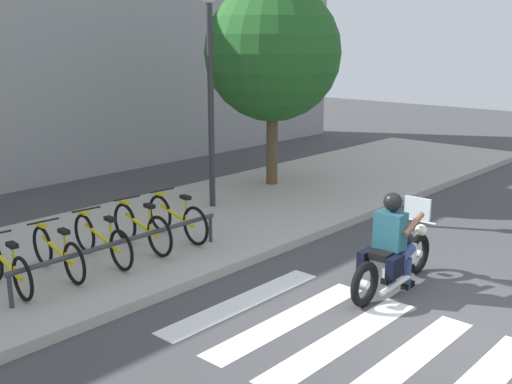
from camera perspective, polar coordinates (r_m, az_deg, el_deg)
The scene contains 16 objects.
ground_plane at distance 8.03m, azimuth 17.31°, elevation -12.07°, with size 48.00×48.00×0.00m, color #424244.
sidewalk at distance 11.16m, azimuth -8.81°, elevation -3.72°, with size 24.00×4.40×0.15m, color #A8A399.
crosswalk_stripe_2 at distance 7.15m, azimuth 13.47°, elevation -15.19°, with size 2.80×0.40×0.01m, color white.
crosswalk_stripe_3 at distance 7.50m, azimuth 7.97°, elevation -13.44°, with size 2.80×0.40×0.01m, color white.
crosswalk_stripe_4 at distance 7.92m, azimuth 3.08°, elevation -11.75°, with size 2.80×0.40×0.01m, color white.
crosswalk_stripe_5 at distance 8.40m, azimuth -1.23°, elevation -10.17°, with size 2.80×0.40×0.01m, color white.
motorcycle at distance 8.89m, azimuth 12.74°, elevation -6.00°, with size 2.17×0.62×1.21m.
rider at distance 8.71m, azimuth 12.60°, elevation -3.89°, with size 0.63×0.54×1.43m.
bicycle_0 at distance 8.91m, azimuth -22.11°, elevation -6.45°, with size 0.48×1.56×0.73m.
bicycle_1 at distance 9.23m, azimuth -17.96°, elevation -5.36°, with size 0.48×1.61×0.74m.
bicycle_2 at distance 9.60m, azimuth -14.13°, elevation -4.31°, with size 0.48×1.72×0.76m.
bicycle_3 at distance 10.00m, azimuth -10.60°, elevation -3.27°, with size 0.48×1.66×0.80m.
bicycle_4 at distance 10.45m, azimuth -7.36°, elevation -2.40°, with size 0.48×1.67×0.79m.
bike_rack at distance 9.14m, azimuth -12.19°, elevation -4.68°, with size 3.59×0.07×0.49m.
street_lamp at distance 12.07m, azimuth -4.25°, elevation 10.18°, with size 0.28×0.28×4.36m.
tree_near_rack at distance 14.01m, azimuth 1.56°, elevation 12.78°, with size 3.06×3.06×4.68m.
Camera 1 is at (-6.67, -2.85, 3.45)m, focal length 43.04 mm.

